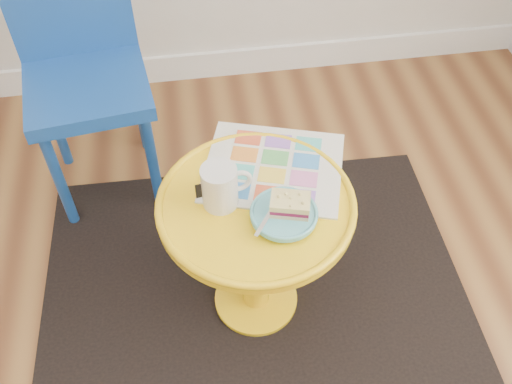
{
  "coord_description": "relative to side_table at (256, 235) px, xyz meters",
  "views": [
    {
      "loc": [
        0.48,
        -0.05,
        1.55
      ],
      "look_at": [
        0.62,
        0.85,
        0.51
      ],
      "focal_mm": 40.0,
      "sensor_mm": 36.0,
      "label": 1
    }
  ],
  "objects": [
    {
      "name": "mug",
      "position": [
        -0.08,
        0.02,
        0.19
      ],
      "size": [
        0.13,
        0.09,
        0.12
      ],
      "rotation": [
        0.0,
        0.0,
        0.12
      ],
      "color": "silver",
      "rests_on": "side_table"
    },
    {
      "name": "plate",
      "position": [
        0.06,
        -0.06,
        0.15
      ],
      "size": [
        0.16,
        0.16,
        0.02
      ],
      "color": "#5CB7C4",
      "rests_on": "newspaper"
    },
    {
      "name": "cake_slice",
      "position": [
        0.07,
        -0.06,
        0.18
      ],
      "size": [
        0.11,
        0.08,
        0.04
      ],
      "rotation": [
        0.0,
        0.0,
        -0.27
      ],
      "color": "#D3BC8C",
      "rests_on": "plate"
    },
    {
      "name": "fork",
      "position": [
        0.02,
        -0.06,
        0.16
      ],
      "size": [
        0.09,
        0.13,
        0.0
      ],
      "rotation": [
        0.0,
        0.0,
        -0.61
      ],
      "color": "silver",
      "rests_on": "plate"
    },
    {
      "name": "newspaper",
      "position": [
        0.06,
        0.11,
        0.14
      ],
      "size": [
        0.43,
        0.39,
        0.01
      ],
      "primitive_type": "cube",
      "rotation": [
        0.0,
        0.0,
        -0.31
      ],
      "color": "silver",
      "rests_on": "side_table"
    },
    {
      "name": "side_table",
      "position": [
        0.0,
        0.0,
        0.0
      ],
      "size": [
        0.49,
        0.49,
        0.47
      ],
      "color": "yellow",
      "rests_on": "ground"
    },
    {
      "name": "chair",
      "position": [
        -0.45,
        0.64,
        0.15
      ],
      "size": [
        0.42,
        0.42,
        0.85
      ],
      "rotation": [
        0.0,
        0.0,
        0.13
      ],
      "color": "#174596",
      "rests_on": "ground"
    },
    {
      "name": "rug",
      "position": [
        0.0,
        0.0,
        -0.33
      ],
      "size": [
        1.33,
        1.14,
        0.01
      ],
      "primitive_type": "cube",
      "rotation": [
        0.0,
        0.0,
        -0.03
      ],
      "color": "black",
      "rests_on": "ground"
    }
  ]
}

